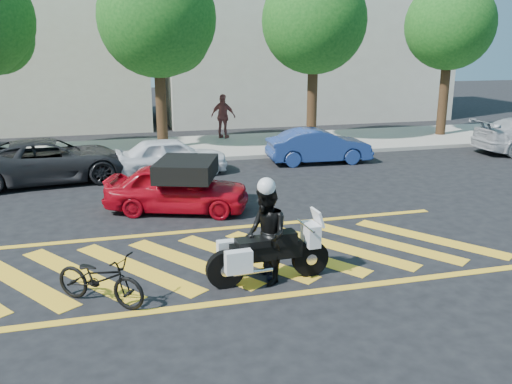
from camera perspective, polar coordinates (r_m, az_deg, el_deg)
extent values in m
plane|color=black|center=(11.35, -3.75, -7.14)|extent=(90.00, 90.00, 0.00)
cube|color=#9E998E|center=(22.78, -9.74, 4.45)|extent=(60.00, 5.00, 0.15)
cube|color=yellow|center=(11.33, -23.70, -8.51)|extent=(2.43, 3.21, 0.01)
cube|color=yellow|center=(11.20, -18.09, -8.22)|extent=(2.43, 3.21, 0.01)
cube|color=yellow|center=(11.17, -12.41, -7.84)|extent=(2.43, 3.21, 0.01)
cube|color=yellow|center=(11.25, -6.77, -7.39)|extent=(2.43, 3.21, 0.01)
cube|color=yellow|center=(11.44, -1.28, -6.89)|extent=(2.43, 3.21, 0.01)
cube|color=yellow|center=(11.73, 3.98, -6.34)|extent=(2.43, 3.21, 0.01)
cube|color=yellow|center=(12.11, 8.93, -5.78)|extent=(2.43, 3.21, 0.01)
cube|color=yellow|center=(12.58, 13.54, -5.21)|extent=(2.43, 3.21, 0.01)
cube|color=yellow|center=(13.12, 17.79, -4.66)|extent=(2.43, 3.21, 0.01)
cube|color=yellow|center=(9.66, -1.49, -11.34)|extent=(12.00, 0.20, 0.01)
cube|color=yellow|center=(13.09, -5.40, -4.01)|extent=(12.00, 0.20, 0.01)
cube|color=beige|center=(33.17, 4.57, 17.45)|extent=(16.00, 8.00, 11.00)
cylinder|color=black|center=(22.49, -9.96, 9.27)|extent=(0.44, 0.44, 4.00)
sphere|color=#144D16|center=(22.39, -10.37, 17.60)|extent=(4.60, 4.60, 4.60)
sphere|color=#144D16|center=(22.73, -8.79, 15.89)|extent=(2.99, 2.99, 2.99)
cylinder|color=black|center=(23.96, 5.93, 9.79)|extent=(0.44, 0.44, 4.00)
sphere|color=#144D16|center=(23.86, 6.15, 17.48)|extent=(4.40, 4.40, 4.40)
sphere|color=#144D16|center=(24.34, 7.21, 15.85)|extent=(2.86, 2.86, 2.86)
cylinder|color=black|center=(26.96, 19.15, 9.66)|extent=(0.44, 0.44, 4.00)
sphere|color=#144D16|center=(26.86, 19.75, 16.24)|extent=(4.00, 4.00, 4.00)
sphere|color=#144D16|center=(27.44, 20.34, 14.89)|extent=(2.60, 2.60, 2.60)
imported|color=black|center=(10.23, 1.36, -4.89)|extent=(0.39, 0.59, 1.60)
imported|color=black|center=(9.75, -16.09, -8.75)|extent=(1.77, 1.54, 0.92)
cylinder|color=black|center=(10.00, -3.25, -8.13)|extent=(0.72, 0.19, 0.71)
cylinder|color=silver|center=(10.00, -3.25, -8.13)|extent=(0.23, 0.19, 0.22)
cylinder|color=black|center=(10.52, 5.72, -6.95)|extent=(0.72, 0.19, 0.71)
cylinder|color=silver|center=(10.52, 5.72, -6.95)|extent=(0.23, 0.19, 0.22)
cube|color=black|center=(10.11, 1.07, -6.18)|extent=(1.37, 0.36, 0.32)
cube|color=black|center=(10.14, 2.81, -4.82)|extent=(0.50, 0.35, 0.24)
cube|color=black|center=(9.96, -0.40, -5.32)|extent=(0.62, 0.40, 0.13)
cube|color=silver|center=(10.35, 5.79, -4.46)|extent=(0.26, 0.47, 0.43)
cube|color=silver|center=(10.20, -2.75, -6.19)|extent=(0.50, 0.22, 0.41)
cube|color=silver|center=(9.70, -1.84, -7.36)|extent=(0.50, 0.22, 0.41)
imported|color=black|center=(10.01, 1.07, -4.55)|extent=(0.76, 0.95, 1.87)
imported|color=#B40817|center=(14.45, -8.29, 0.43)|extent=(4.05, 2.66, 1.28)
imported|color=black|center=(18.55, -20.80, 3.12)|extent=(5.31, 2.97, 1.40)
imported|color=white|center=(18.56, -8.86, 3.76)|extent=(3.83, 1.72, 1.28)
imported|color=navy|center=(20.30, 6.64, 4.83)|extent=(3.91, 1.56, 1.26)
imported|color=brown|center=(24.58, -3.46, 7.96)|extent=(1.22, 1.06, 1.98)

